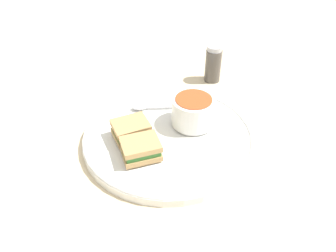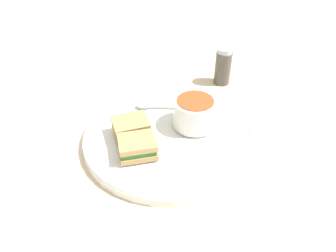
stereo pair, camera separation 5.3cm
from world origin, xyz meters
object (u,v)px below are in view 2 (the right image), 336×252
sandwich_half_near (131,127)px  sandwich_half_far (138,147)px  soup_bowl (195,112)px  salt_shaker (223,66)px  spoon (147,105)px

sandwich_half_near → sandwich_half_far: bearing=-30.9°
soup_bowl → sandwich_half_near: 0.14m
sandwich_half_far → salt_shaker: size_ratio=0.92×
spoon → sandwich_half_near: size_ratio=1.02×
soup_bowl → sandwich_half_near: bearing=-124.1°
sandwich_half_near → salt_shaker: 0.33m
soup_bowl → salt_shaker: (-0.08, 0.22, -0.00)m
sandwich_half_near → salt_shaker: (0.00, 0.33, 0.01)m
sandwich_half_near → sandwich_half_far: 0.06m
spoon → salt_shaker: (0.05, 0.24, 0.02)m
sandwich_half_near → sandwich_half_far: same height
sandwich_half_far → sandwich_half_near: bearing=149.1°
soup_bowl → salt_shaker: bearing=109.4°
soup_bowl → salt_shaker: 0.23m
spoon → sandwich_half_far: bearing=89.8°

